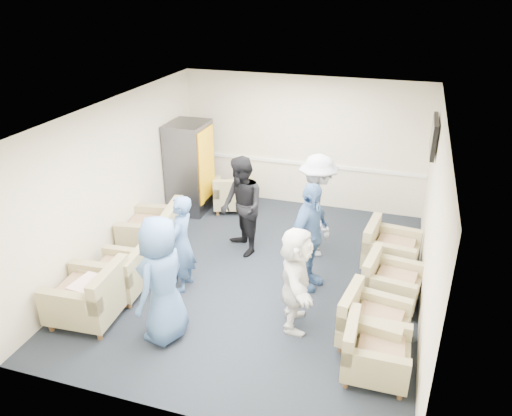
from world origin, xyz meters
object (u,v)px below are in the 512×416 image
(armchair_left_mid, at_px, (121,275))
(person_back_right, at_px, (317,206))
(armchair_right_far, at_px, (388,250))
(person_mid_left, at_px, (182,244))
(armchair_left_far, at_px, (155,232))
(person_back_left, at_px, (242,207))
(armchair_right_midfar, at_px, (388,283))
(vending_machine, at_px, (190,167))
(armchair_corner, at_px, (234,195))
(person_front_left, at_px, (162,280))
(armchair_left_near, at_px, (91,297))
(person_mid_right, at_px, (309,237))
(armchair_right_near, at_px, (372,354))
(person_front_right, at_px, (296,279))
(armchair_right_midnear, at_px, (370,323))

(armchair_left_mid, bearing_deg, person_back_right, 125.61)
(armchair_right_far, relative_size, person_mid_left, 0.60)
(armchair_left_mid, bearing_deg, armchair_right_far, 113.55)
(armchair_left_far, relative_size, person_back_left, 0.63)
(armchair_right_midfar, bearing_deg, vending_machine, 70.85)
(armchair_corner, distance_m, person_front_left, 4.13)
(armchair_left_near, xyz_separation_m, armchair_right_midfar, (3.94, 1.70, -0.05))
(armchair_left_mid, bearing_deg, person_back_left, 138.98)
(person_mid_right, bearing_deg, armchair_left_mid, 130.29)
(armchair_left_mid, distance_m, armchair_right_near, 3.85)
(armchair_right_near, distance_m, person_back_right, 3.04)
(vending_machine, relative_size, person_mid_right, 1.07)
(armchair_right_far, bearing_deg, armchair_left_mid, 123.87)
(person_front_right, bearing_deg, person_mid_right, -10.46)
(armchair_right_far, bearing_deg, armchair_left_far, 105.83)
(armchair_left_far, bearing_deg, vending_machine, 173.97)
(armchair_right_midnear, bearing_deg, person_mid_left, 89.57)
(armchair_right_midnear, xyz_separation_m, armchair_right_far, (0.09, 2.02, 0.01))
(armchair_right_near, height_order, vending_machine, vending_machine)
(armchair_right_near, height_order, armchair_right_far, armchair_right_far)
(armchair_left_near, relative_size, armchair_left_far, 0.88)
(person_mid_left, bearing_deg, armchair_corner, -177.85)
(armchair_right_midnear, xyz_separation_m, armchair_right_midfar, (0.16, 1.05, -0.01))
(armchair_left_far, height_order, person_mid_right, person_mid_right)
(armchair_left_far, height_order, armchair_right_far, armchair_left_far)
(armchair_right_midnear, relative_size, person_front_left, 0.52)
(armchair_left_mid, distance_m, vending_machine, 3.20)
(person_back_right, height_order, person_mid_right, person_back_right)
(armchair_left_far, xyz_separation_m, person_mid_right, (2.78, -0.28, 0.49))
(armchair_corner, distance_m, person_front_right, 3.94)
(person_back_right, relative_size, person_front_right, 1.20)
(armchair_right_near, bearing_deg, person_back_left, 45.75)
(armchair_right_midfar, distance_m, person_back_right, 1.82)
(armchair_left_far, height_order, person_front_right, person_front_right)
(armchair_right_midfar, height_order, armchair_right_far, armchair_right_far)
(armchair_left_near, relative_size, person_back_right, 0.54)
(armchair_right_far, distance_m, person_mid_right, 1.57)
(armchair_right_midnear, relative_size, person_back_right, 0.51)
(person_mid_right, relative_size, person_front_right, 1.15)
(armchair_right_midfar, relative_size, armchair_right_far, 0.95)
(armchair_left_mid, relative_size, vending_machine, 0.46)
(armchair_right_midnear, relative_size, person_mid_right, 0.53)
(armchair_left_mid, relative_size, person_front_right, 0.56)
(armchair_left_far, distance_m, person_back_right, 2.85)
(armchair_left_far, bearing_deg, armchair_corner, 150.61)
(vending_machine, distance_m, person_front_right, 4.26)
(person_mid_left, bearing_deg, armchair_right_midfar, 98.43)
(armchair_left_far, xyz_separation_m, armchair_corner, (0.73, 2.03, -0.06))
(armchair_left_near, xyz_separation_m, person_mid_right, (2.71, 1.74, 0.50))
(vending_machine, bearing_deg, person_mid_right, -35.74)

